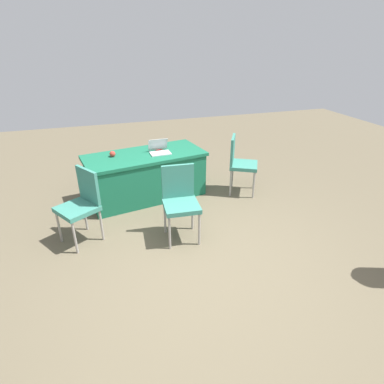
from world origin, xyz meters
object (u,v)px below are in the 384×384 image
at_px(laptop_silver, 160,150).
at_px(yarn_ball, 112,154).
at_px(chair_tucked_left, 180,198).
at_px(chair_aisle, 240,161).
at_px(scissors_red, 160,149).
at_px(table_foreground, 146,175).
at_px(chair_near_front, 81,202).

relative_size(laptop_silver, yarn_ball, 3.60).
height_order(chair_tucked_left, laptop_silver, chair_tucked_left).
bearing_deg(laptop_silver, chair_aisle, 164.96).
bearing_deg(scissors_red, table_foreground, -6.88).
bearing_deg(chair_tucked_left, scissors_red, -88.01).
bearing_deg(chair_tucked_left, chair_near_front, -9.94).
distance_m(table_foreground, yarn_ball, 0.64).
distance_m(chair_near_front, chair_aisle, 2.60).
distance_m(laptop_silver, scissors_red, 0.16).
relative_size(chair_aisle, yarn_ball, 10.68).
bearing_deg(yarn_ball, chair_near_front, 64.37).
height_order(chair_aisle, laptop_silver, chair_aisle).
distance_m(chair_near_front, yarn_ball, 1.16).
xyz_separation_m(chair_tucked_left, laptop_silver, (-0.02, -1.29, 0.22)).
height_order(laptop_silver, scissors_red, laptop_silver).
xyz_separation_m(chair_near_front, yarn_ball, (-0.49, -1.03, 0.24)).
bearing_deg(chair_near_front, scissors_red, -79.84).
bearing_deg(scissors_red, laptop_silver, 43.40).
distance_m(yarn_ball, scissors_red, 0.78).
height_order(table_foreground, yarn_ball, yarn_ball).
xyz_separation_m(chair_aisle, yarn_ball, (2.02, -0.34, 0.22)).
xyz_separation_m(chair_tucked_left, scissors_red, (-0.06, -1.44, 0.18)).
xyz_separation_m(table_foreground, scissors_red, (-0.28, -0.14, 0.37)).
height_order(laptop_silver, yarn_ball, laptop_silver).
distance_m(chair_tucked_left, scissors_red, 1.45).
bearing_deg(chair_aisle, yarn_ball, -70.87).
bearing_deg(laptop_silver, scissors_red, -105.56).
height_order(chair_near_front, chair_tucked_left, chair_tucked_left).
bearing_deg(scissors_red, chair_near_front, 8.80).
xyz_separation_m(table_foreground, yarn_ball, (0.49, -0.03, 0.41)).
height_order(chair_near_front, yarn_ball, chair_near_front).
bearing_deg(laptop_silver, table_foreground, -5.12).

